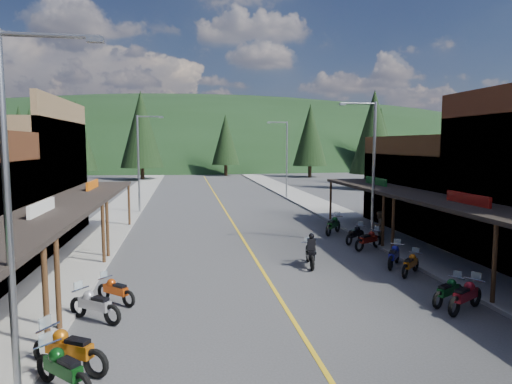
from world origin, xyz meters
name	(u,v)px	position (x,y,z in m)	size (l,w,h in m)	color
ground	(278,296)	(0.00, 0.00, 0.00)	(220.00, 220.00, 0.00)	#38383A
centerline	(228,215)	(0.00, 20.00, 0.01)	(0.15, 90.00, 0.01)	gold
sidewalk_west	(116,217)	(-8.70, 20.00, 0.07)	(3.40, 94.00, 0.15)	gray
sidewalk_east	(332,212)	(8.70, 20.00, 0.07)	(3.40, 94.00, 0.15)	gray
shop_east_3	(448,192)	(13.75, 11.30, 2.53)	(10.90, 10.20, 6.20)	#4C2D16
streetlight_0	(15,202)	(-6.95, -6.00, 4.46)	(2.16, 0.18, 8.00)	gray
streetlight_1	(140,159)	(-6.95, 22.00, 4.46)	(2.16, 0.18, 8.00)	gray
streetlight_2	(371,166)	(6.95, 8.00, 4.46)	(2.16, 0.18, 8.00)	gray
streetlight_3	(285,156)	(6.95, 30.00, 4.46)	(2.16, 0.18, 8.00)	gray
ridge_hill	(195,162)	(0.00, 135.00, 0.00)	(310.00, 140.00, 60.00)	black
pine_1	(67,135)	(-24.00, 70.00, 7.24)	(5.88, 5.88, 12.50)	black
pine_2	(141,129)	(-10.00, 58.00, 7.99)	(6.72, 6.72, 14.00)	black
pine_3	(226,140)	(4.00, 66.00, 6.48)	(5.04, 5.04, 11.00)	black
pine_4	(310,135)	(18.00, 60.00, 7.24)	(5.88, 5.88, 12.50)	black
pine_5	(371,133)	(34.00, 72.00, 7.99)	(6.72, 6.72, 14.00)	black
pine_6	(447,140)	(46.00, 64.00, 6.48)	(5.04, 5.04, 11.00)	black
pine_7	(31,136)	(-32.00, 76.00, 7.24)	(5.88, 5.88, 12.50)	black
pine_8	(20,141)	(-22.00, 40.00, 5.98)	(4.48, 4.48, 10.00)	black
pine_9	(380,139)	(24.00, 45.00, 6.38)	(4.93, 4.93, 10.80)	black
pine_10	(77,136)	(-18.00, 50.00, 6.78)	(5.38, 5.38, 11.60)	black
pine_11	(374,132)	(20.00, 38.00, 7.19)	(5.82, 5.82, 12.40)	black
bike_west_5	(63,367)	(-6.22, -5.70, 0.60)	(0.70, 2.10, 1.20)	#0B3910
bike_west_6	(69,347)	(-6.30, -4.78, 0.65)	(0.76, 2.27, 1.30)	#B55B0C
bike_west_7	(95,303)	(-6.31, -1.46, 0.60)	(0.70, 2.10, 1.20)	#A1A0A6
bike_west_8	(116,289)	(-5.89, 0.13, 0.53)	(0.62, 1.87, 1.07)	#BC410D
bike_east_6	(466,294)	(5.95, -2.52, 0.61)	(0.71, 2.13, 1.21)	maroon
bike_east_7	(448,290)	(5.76, -1.78, 0.54)	(0.63, 1.89, 1.08)	#0D441A
bike_east_8	(411,263)	(6.25, 1.87, 0.54)	(0.63, 1.88, 1.07)	#AF570C
bike_east_9	(394,254)	(6.15, 3.26, 0.58)	(0.68, 2.04, 1.16)	navy
bike_east_10	(369,239)	(6.34, 6.68, 0.60)	(0.70, 2.10, 1.20)	maroon
bike_east_11	(355,233)	(6.22, 8.32, 0.58)	(0.67, 2.02, 1.16)	black
bike_east_12	(333,224)	(5.83, 11.08, 0.65)	(0.76, 2.28, 1.30)	#0B3B13
rider_on_bike	(310,253)	(2.32, 3.90, 0.65)	(1.01, 2.21, 1.63)	black
pedestrian_east_b	(379,226)	(7.65, 8.35, 0.99)	(0.82, 0.47, 1.68)	brown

